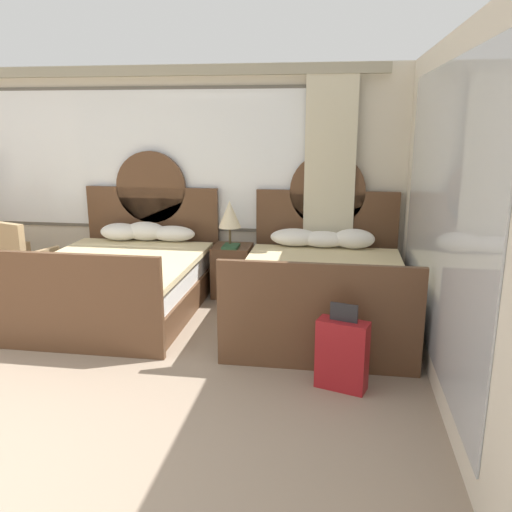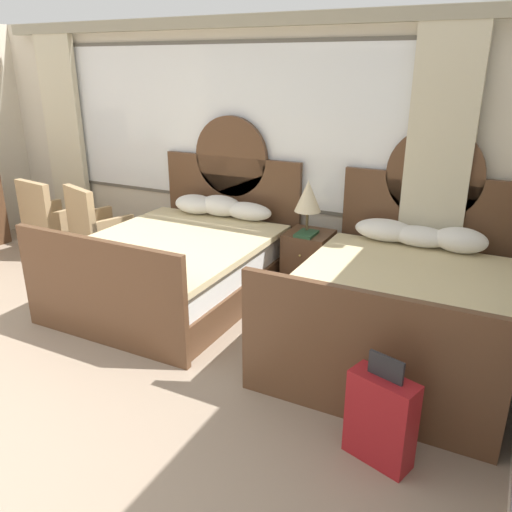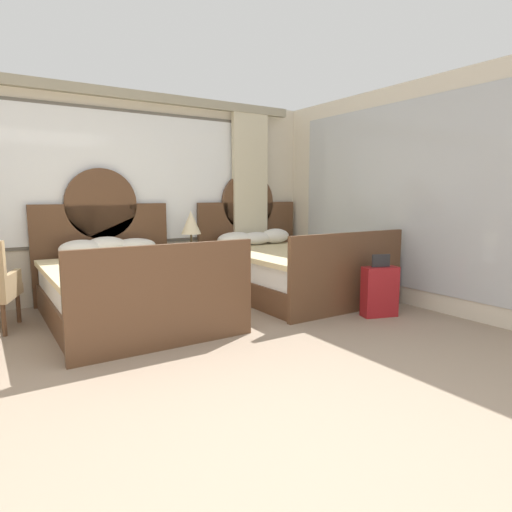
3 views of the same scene
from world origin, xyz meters
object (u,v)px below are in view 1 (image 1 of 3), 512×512
at_px(bed_near_mirror, 322,288).
at_px(nightstand_between_beds, 232,271).
at_px(bed_near_window, 123,279).
at_px(suitcase_on_floor, 342,354).
at_px(book_on_nightstand, 231,246).
at_px(table_lamp_on_nightstand, 230,215).
at_px(armchair_by_window_left, 20,257).

distance_m(bed_near_mirror, nightstand_between_beds, 1.29).
xyz_separation_m(bed_near_window, suitcase_on_floor, (2.40, -1.45, -0.07)).
distance_m(bed_near_window, suitcase_on_floor, 2.80).
distance_m(nightstand_between_beds, book_on_nightstand, 0.33).
relative_size(bed_near_mirror, table_lamp_on_nightstand, 4.17).
bearing_deg(table_lamp_on_nightstand, nightstand_between_beds, 24.27).
bearing_deg(armchair_by_window_left, bed_near_window, -10.25).
xyz_separation_m(bed_near_window, book_on_nightstand, (1.10, 0.60, 0.27)).
height_order(bed_near_window, book_on_nightstand, bed_near_window).
bearing_deg(suitcase_on_floor, bed_near_window, 148.84).
relative_size(book_on_nightstand, armchair_by_window_left, 0.28).
bearing_deg(bed_near_mirror, bed_near_window, -180.00).
height_order(armchair_by_window_left, suitcase_on_floor, armchair_by_window_left).
height_order(nightstand_between_beds, armchair_by_window_left, armchair_by_window_left).
bearing_deg(book_on_nightstand, bed_near_window, -151.43).
height_order(table_lamp_on_nightstand, suitcase_on_floor, table_lamp_on_nightstand).
relative_size(bed_near_window, nightstand_between_beds, 3.68).
bearing_deg(book_on_nightstand, table_lamp_on_nightstand, 108.68).
xyz_separation_m(book_on_nightstand, armchair_by_window_left, (-2.48, -0.35, -0.14)).
relative_size(armchair_by_window_left, suitcase_on_floor, 1.32).
xyz_separation_m(nightstand_between_beds, table_lamp_on_nightstand, (-0.02, -0.01, 0.68)).
relative_size(table_lamp_on_nightstand, armchair_by_window_left, 0.58).
bearing_deg(bed_near_window, bed_near_mirror, 0.00).
bearing_deg(armchair_by_window_left, nightstand_between_beds, 10.07).
distance_m(bed_near_window, book_on_nightstand, 1.28).
xyz_separation_m(book_on_nightstand, suitcase_on_floor, (1.29, -2.05, -0.34)).
bearing_deg(nightstand_between_beds, book_on_nightstand, -87.40).
distance_m(table_lamp_on_nightstand, armchair_by_window_left, 2.54).
bearing_deg(book_on_nightstand, armchair_by_window_left, -171.96).
distance_m(bed_near_window, armchair_by_window_left, 1.41).
distance_m(nightstand_between_beds, armchair_by_window_left, 2.52).
xyz_separation_m(nightstand_between_beds, suitcase_on_floor, (1.30, -2.14, -0.02)).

